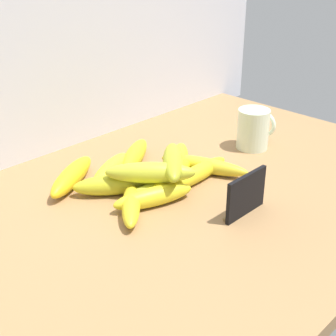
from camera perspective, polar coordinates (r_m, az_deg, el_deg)
counter_top at (r=103.39cm, az=3.80°, el=-3.19°), size 110.00×76.00×3.00cm
back_wall at (r=120.19cm, az=-10.61°, el=17.59°), size 130.00×2.00×70.00cm
chalkboard_sign at (r=93.21cm, az=9.02°, el=-3.22°), size 11.00×1.80×8.40cm
coffee_mug at (r=121.89cm, az=9.94°, el=4.53°), size 9.23×7.73×9.86cm
banana_0 at (r=108.82cm, az=4.18°, el=0.32°), size 10.60×20.20×3.54cm
banana_1 at (r=110.52cm, az=1.27°, el=0.96°), size 15.57×13.60×4.04cm
banana_2 at (r=104.28cm, az=-4.60°, el=-0.70°), size 16.09×10.07×4.21cm
banana_3 at (r=93.50cm, az=-4.31°, el=-4.33°), size 13.16×13.68×3.52cm
banana_4 at (r=105.09cm, az=3.43°, el=-0.62°), size 19.49×4.55×3.61cm
banana_5 at (r=99.02cm, az=-1.23°, el=-2.48°), size 15.49×6.87×3.26cm
banana_6 at (r=106.02cm, az=-6.64°, el=-0.31°), size 16.87×11.09×4.26cm
banana_7 at (r=95.75cm, az=-1.71°, el=-3.35°), size 16.98×9.27×3.87cm
banana_8 at (r=102.22cm, az=0.33°, el=-1.26°), size 19.83×10.40×3.98cm
banana_9 at (r=105.03cm, az=-11.12°, el=-0.93°), size 17.86×12.74×4.21cm
banana_10 at (r=112.63cm, az=-3.92°, el=1.41°), size 16.96×13.07×4.07cm
banana_11 at (r=100.28cm, az=-6.27°, el=-1.93°), size 16.12×13.18×4.25cm
banana_12 at (r=97.27cm, az=-2.08°, el=-0.54°), size 15.56×15.96×4.28cm
banana_13 at (r=100.16cm, az=0.58°, el=0.73°), size 14.73×14.65×4.15cm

